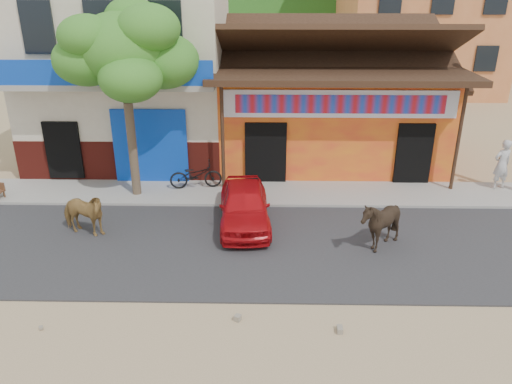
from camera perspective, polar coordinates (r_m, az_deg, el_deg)
ground at (r=11.25m, az=3.09°, el=-12.71°), size 120.00×120.00×0.00m
road at (r=13.34m, az=2.77°, el=-6.33°), size 60.00×5.00×0.04m
sidewalk at (r=16.46m, az=2.47°, el=-0.18°), size 60.00×2.00×0.12m
dance_club at (r=19.84m, az=8.18°, el=9.01°), size 8.00×6.00×3.60m
cafe_building at (r=20.01m, az=-14.02°, el=13.67°), size 7.00×6.00×7.00m
tree at (r=15.86m, az=-14.43°, el=9.86°), size 3.00×3.00×6.00m
cow_tan at (r=14.44m, az=-19.20°, el=-2.37°), size 1.64×1.12×1.27m
cow_dark at (r=13.30m, az=14.03°, el=-3.56°), size 1.33×1.19×1.43m
red_car at (r=14.25m, az=-1.34°, el=-1.49°), size 1.65×3.59×1.19m
scooter at (r=16.72m, az=-6.90°, el=1.94°), size 1.80×0.85×0.91m
pedestrian at (r=18.32m, az=26.28°, el=2.86°), size 0.70×0.56×1.69m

